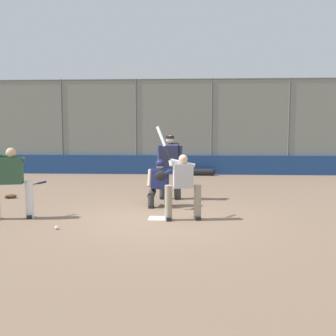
{
  "coord_description": "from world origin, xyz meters",
  "views": [
    {
      "loc": [
        -0.69,
        8.67,
        2.02
      ],
      "look_at": [
        -0.17,
        -1.0,
        1.05
      ],
      "focal_mm": 42.0,
      "sensor_mm": 36.0,
      "label": 1
    }
  ],
  "objects_px": {
    "catcher_behind_plate": "(160,182)",
    "spare_bat_near_backstop": "(41,183)",
    "batter_at_plate": "(182,184)",
    "baseball_loose": "(57,228)",
    "equipment_bag_dugout_side": "(200,172)",
    "batter_on_deck": "(12,180)",
    "fielding_glove_on_dirt": "(11,196)",
    "umpire_home": "(170,165)"
  },
  "relations": [
    {
      "from": "batter_at_plate",
      "to": "spare_bat_near_backstop",
      "type": "xyz_separation_m",
      "value": [
        5.35,
        -5.57,
        -0.76
      ]
    },
    {
      "from": "baseball_loose",
      "to": "equipment_bag_dugout_side",
      "type": "bearing_deg",
      "value": -108.54
    },
    {
      "from": "equipment_bag_dugout_side",
      "to": "batter_on_deck",
      "type": "bearing_deg",
      "value": 62.3
    },
    {
      "from": "batter_on_deck",
      "to": "umpire_home",
      "type": "bearing_deg",
      "value": -156.21
    },
    {
      "from": "baseball_loose",
      "to": "equipment_bag_dugout_side",
      "type": "relative_size",
      "value": 0.06
    },
    {
      "from": "batter_on_deck",
      "to": "fielding_glove_on_dirt",
      "type": "xyz_separation_m",
      "value": [
        1.24,
        -2.55,
        -0.81
      ]
    },
    {
      "from": "batter_at_plate",
      "to": "baseball_loose",
      "type": "bearing_deg",
      "value": 12.32
    },
    {
      "from": "batter_at_plate",
      "to": "fielding_glove_on_dirt",
      "type": "bearing_deg",
      "value": -35.03
    },
    {
      "from": "fielding_glove_on_dirt",
      "to": "equipment_bag_dugout_side",
      "type": "xyz_separation_m",
      "value": [
        -5.69,
        -5.94,
        0.09
      ]
    },
    {
      "from": "batter_at_plate",
      "to": "fielding_glove_on_dirt",
      "type": "relative_size",
      "value": 6.35
    },
    {
      "from": "spare_bat_near_backstop",
      "to": "fielding_glove_on_dirt",
      "type": "distance_m",
      "value": 3.11
    },
    {
      "from": "batter_at_plate",
      "to": "batter_on_deck",
      "type": "bearing_deg",
      "value": -7.74
    },
    {
      "from": "batter_on_deck",
      "to": "fielding_glove_on_dirt",
      "type": "relative_size",
      "value": 6.59
    },
    {
      "from": "batter_on_deck",
      "to": "spare_bat_near_backstop",
      "type": "xyz_separation_m",
      "value": [
        1.52,
        -5.65,
        -0.84
      ]
    },
    {
      "from": "fielding_glove_on_dirt",
      "to": "equipment_bag_dugout_side",
      "type": "relative_size",
      "value": 0.25
    },
    {
      "from": "batter_at_plate",
      "to": "batter_on_deck",
      "type": "distance_m",
      "value": 3.82
    },
    {
      "from": "batter_at_plate",
      "to": "batter_on_deck",
      "type": "xyz_separation_m",
      "value": [
        3.82,
        0.09,
        0.08
      ]
    },
    {
      "from": "batter_on_deck",
      "to": "spare_bat_near_backstop",
      "type": "distance_m",
      "value": 5.92
    },
    {
      "from": "fielding_glove_on_dirt",
      "to": "baseball_loose",
      "type": "height_order",
      "value": "fielding_glove_on_dirt"
    },
    {
      "from": "batter_on_deck",
      "to": "equipment_bag_dugout_side",
      "type": "xyz_separation_m",
      "value": [
        -4.46,
        -8.49,
        -0.73
      ]
    },
    {
      "from": "umpire_home",
      "to": "spare_bat_near_backstop",
      "type": "xyz_separation_m",
      "value": [
        4.94,
        -3.03,
        -0.96
      ]
    },
    {
      "from": "spare_bat_near_backstop",
      "to": "baseball_loose",
      "type": "bearing_deg",
      "value": -145.26
    },
    {
      "from": "umpire_home",
      "to": "spare_bat_near_backstop",
      "type": "bearing_deg",
      "value": -26.26
    },
    {
      "from": "fielding_glove_on_dirt",
      "to": "equipment_bag_dugout_side",
      "type": "distance_m",
      "value": 8.23
    },
    {
      "from": "umpire_home",
      "to": "catcher_behind_plate",
      "type": "bearing_deg",
      "value": 84.17
    },
    {
      "from": "umpire_home",
      "to": "fielding_glove_on_dirt",
      "type": "relative_size",
      "value": 5.6
    },
    {
      "from": "batter_on_deck",
      "to": "equipment_bag_dugout_side",
      "type": "height_order",
      "value": "batter_on_deck"
    },
    {
      "from": "spare_bat_near_backstop",
      "to": "equipment_bag_dugout_side",
      "type": "xyz_separation_m",
      "value": [
        -5.98,
        -2.83,
        0.11
      ]
    },
    {
      "from": "umpire_home",
      "to": "equipment_bag_dugout_side",
      "type": "height_order",
      "value": "umpire_home"
    },
    {
      "from": "spare_bat_near_backstop",
      "to": "equipment_bag_dugout_side",
      "type": "distance_m",
      "value": 6.62
    },
    {
      "from": "batter_at_plate",
      "to": "catcher_behind_plate",
      "type": "height_order",
      "value": "batter_at_plate"
    },
    {
      "from": "fielding_glove_on_dirt",
      "to": "baseball_loose",
      "type": "distance_m",
      "value": 4.29
    },
    {
      "from": "umpire_home",
      "to": "batter_on_deck",
      "type": "distance_m",
      "value": 4.31
    },
    {
      "from": "spare_bat_near_backstop",
      "to": "baseball_loose",
      "type": "xyz_separation_m",
      "value": [
        -2.83,
        6.55,
        0.0
      ]
    },
    {
      "from": "umpire_home",
      "to": "equipment_bag_dugout_side",
      "type": "distance_m",
      "value": 6.02
    },
    {
      "from": "batter_on_deck",
      "to": "baseball_loose",
      "type": "xyz_separation_m",
      "value": [
        -1.31,
        0.9,
        -0.84
      ]
    },
    {
      "from": "batter_at_plate",
      "to": "equipment_bag_dugout_side",
      "type": "xyz_separation_m",
      "value": [
        -0.63,
        -8.4,
        -0.65
      ]
    },
    {
      "from": "batter_on_deck",
      "to": "equipment_bag_dugout_side",
      "type": "bearing_deg",
      "value": -131.35
    },
    {
      "from": "batter_at_plate",
      "to": "spare_bat_near_backstop",
      "type": "height_order",
      "value": "batter_at_plate"
    },
    {
      "from": "umpire_home",
      "to": "spare_bat_near_backstop",
      "type": "height_order",
      "value": "umpire_home"
    },
    {
      "from": "catcher_behind_plate",
      "to": "spare_bat_near_backstop",
      "type": "height_order",
      "value": "catcher_behind_plate"
    },
    {
      "from": "catcher_behind_plate",
      "to": "spare_bat_near_backstop",
      "type": "relative_size",
      "value": 1.38
    }
  ]
}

